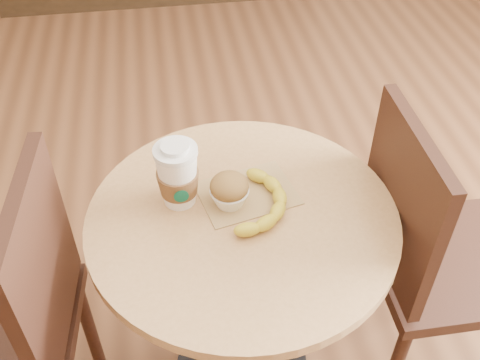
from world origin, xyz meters
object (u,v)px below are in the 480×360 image
Objects in this scene: chair_right at (429,253)px; banana at (261,200)px; coffee_cup at (178,177)px; muffin at (229,190)px; cafe_table at (242,263)px; chair_left at (12,326)px.

banana is (-0.48, 0.05, 0.23)m from chair_right.
chair_right is at bearing 17.21° from banana.
muffin is (0.12, -0.03, -0.03)m from coffee_cup.
cafe_table is at bearing -30.64° from coffee_cup.
chair_right is 9.80× the size of muffin.
chair_left is at bearing -163.29° from coffee_cup.
chair_right is 3.89× the size of banana.
coffee_cup is at bearing 153.22° from cafe_table.
muffin is at bearing -172.52° from banana.
coffee_cup reaches higher than muffin.
coffee_cup reaches higher than banana.
muffin is (0.57, 0.14, 0.26)m from chair_left.
coffee_cup is (-0.68, 0.10, 0.29)m from chair_right.
chair_left is 9.89× the size of muffin.
muffin reaches higher than cafe_table.
coffee_cup is at bearing 165.09° from muffin.
cafe_table is 0.60m from chair_left.
banana is at bearing -18.93° from coffee_cup.
muffin is at bearing -18.76° from coffee_cup.
chair_right is 0.75m from coffee_cup.
coffee_cup is 0.72× the size of banana.
coffee_cup is 0.13m from muffin.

